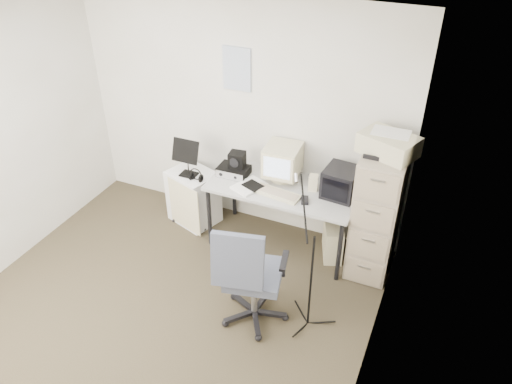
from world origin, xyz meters
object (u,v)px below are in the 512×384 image
at_px(desk, 282,216).
at_px(office_chair, 254,272).
at_px(filing_cabinet, 377,214).
at_px(side_cart, 194,197).

relative_size(desk, office_chair, 1.42).
relative_size(filing_cabinet, desk, 0.87).
bearing_deg(desk, filing_cabinet, 1.81).
distance_m(desk, side_cart, 1.07).
bearing_deg(side_cart, filing_cabinet, 19.08).
height_order(filing_cabinet, side_cart, filing_cabinet).
bearing_deg(desk, office_chair, -82.09).
xyz_separation_m(filing_cabinet, desk, (-0.95, -0.03, -0.29)).
distance_m(filing_cabinet, side_cart, 2.05).
xyz_separation_m(filing_cabinet, office_chair, (-0.80, -1.09, -0.12)).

